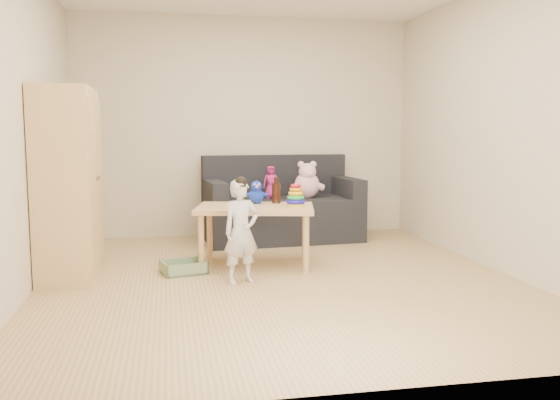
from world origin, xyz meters
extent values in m
plane|color=tan|center=(0.00, 0.00, 0.00)|extent=(4.50, 4.50, 0.00)
plane|color=#C2B49C|center=(0.00, 2.25, 1.30)|extent=(4.00, 0.00, 4.00)
plane|color=#C2B49C|center=(0.00, -2.25, 1.30)|extent=(4.00, 0.00, 4.00)
plane|color=#C2B49C|center=(-2.00, 0.00, 1.30)|extent=(0.00, 4.50, 4.50)
plane|color=#C2B49C|center=(2.00, 0.00, 1.30)|extent=(0.00, 4.50, 4.50)
cube|color=tan|center=(-1.76, 0.42, 0.81)|extent=(0.45, 0.90, 1.63)
cube|color=black|center=(0.37, 1.77, 0.25)|extent=(1.81, 1.01, 0.49)
cube|color=tan|center=(-0.13, 0.54, 0.28)|extent=(1.19, 0.89, 0.56)
imported|color=beige|center=(-0.34, -0.06, 0.42)|extent=(0.36, 0.30, 0.84)
imported|color=#AC206F|center=(0.23, 1.74, 0.67)|extent=(0.19, 0.13, 0.37)
cylinder|color=#CFD70B|center=(0.24, 0.49, 0.57)|extent=(0.17, 0.17, 0.02)
cylinder|color=silver|center=(0.24, 0.49, 0.67)|extent=(0.02, 0.02, 0.20)
torus|color=#200EE3|center=(0.24, 0.49, 0.60)|extent=(0.18, 0.18, 0.04)
torus|color=green|center=(0.24, 0.49, 0.64)|extent=(0.16, 0.16, 0.04)
torus|color=#F6B10C|center=(0.24, 0.49, 0.68)|extent=(0.14, 0.14, 0.04)
torus|color=orange|center=(0.24, 0.49, 0.72)|extent=(0.12, 0.12, 0.04)
torus|color=red|center=(0.24, 0.49, 0.75)|extent=(0.10, 0.10, 0.03)
cylinder|color=black|center=(0.10, 0.72, 0.66)|extent=(0.09, 0.09, 0.19)
cylinder|color=black|center=(0.10, 0.72, 0.77)|extent=(0.04, 0.04, 0.05)
cylinder|color=black|center=(0.10, 0.72, 0.81)|extent=(0.05, 0.05, 0.02)
cube|color=yellow|center=(-0.25, 0.68, 0.57)|extent=(0.29, 0.29, 0.02)
camera|label=1|loc=(-0.93, -4.87, 1.26)|focal=38.00mm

